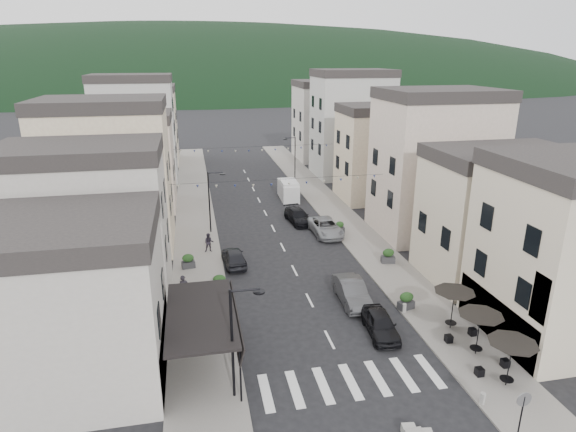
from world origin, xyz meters
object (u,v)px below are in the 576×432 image
parked_car_d (298,216)px  parked_car_a (381,324)px  parked_car_b (352,292)px  delivery_van (288,190)px  pedestrian_a (184,288)px  parked_car_e (234,257)px  pedestrian_b (209,243)px  parked_car_c (325,227)px

parked_car_d → parked_car_a: bearing=-96.0°
parked_car_b → parked_car_d: bearing=91.8°
delivery_van → pedestrian_a: 26.25m
delivery_van → parked_car_a: bearing=-88.8°
parked_car_e → pedestrian_b: size_ratio=2.49×
parked_car_a → pedestrian_a: 13.42m
parked_car_d → delivery_van: size_ratio=0.97×
parked_car_b → pedestrian_a: pedestrian_a is taller
pedestrian_a → parked_car_c: bearing=29.5°
parked_car_d → pedestrian_a: 18.63m
parked_car_a → parked_car_b: (-0.42, 4.19, 0.09)m
parked_car_c → parked_car_e: (-9.20, -5.34, -0.04)m
parked_car_e → pedestrian_b: bearing=-61.8°
parked_car_e → delivery_van: bearing=-118.5°
delivery_van → pedestrian_a: size_ratio=2.59×
delivery_van → pedestrian_a: (-12.07, -23.31, -0.07)m
parked_car_c → delivery_van: 12.45m
parked_car_b → parked_car_e: (-7.40, 7.82, -0.07)m
parked_car_b → delivery_van: bearing=90.2°
pedestrian_b → parked_car_b: bearing=-47.0°
parked_car_b → delivery_van: size_ratio=0.97×
parked_car_e → pedestrian_a: size_ratio=2.21×
parked_car_e → parked_car_d: bearing=-132.7°
parked_car_d → parked_car_e: bearing=-136.0°
parked_car_a → pedestrian_a: (-11.77, 6.44, 0.37)m
parked_car_d → pedestrian_b: (-9.26, -6.24, 0.27)m
parked_car_a → parked_car_d: parked_car_a is taller
parked_car_d → pedestrian_a: (-11.35, -14.77, 0.38)m
parked_car_b → pedestrian_b: bearing=132.4°
parked_car_d → delivery_van: 8.58m
parked_car_d → pedestrian_b: size_ratio=2.82×
parked_car_e → delivery_van: (8.12, 17.74, 0.42)m
parked_car_a → parked_car_c: (1.38, 17.35, 0.05)m
parked_car_d → pedestrian_b: bearing=-153.2°
parked_car_a → parked_car_d: size_ratio=0.87×
pedestrian_b → parked_car_e: bearing=-55.6°
parked_car_c → parked_car_d: bearing=112.7°
parked_car_a → delivery_van: 29.76m
parked_car_c → parked_car_d: parked_car_c is taller
delivery_van → parked_car_c: bearing=-83.2°
parked_car_b → parked_car_c: 13.28m
parked_car_c → parked_car_e: size_ratio=1.29×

